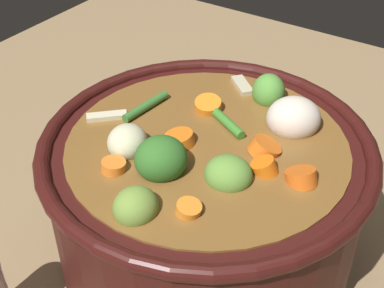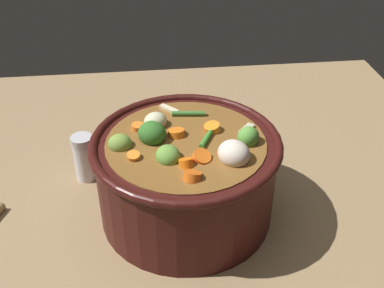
# 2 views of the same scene
# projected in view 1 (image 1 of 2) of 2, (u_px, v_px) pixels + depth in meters

# --- Properties ---
(ground_plane) EXTENTS (1.10, 1.10, 0.00)m
(ground_plane) POSITION_uv_depth(u_px,v_px,m) (205.00, 254.00, 0.54)
(ground_plane) COLOR #8C704C
(cooking_pot) EXTENTS (0.29, 0.29, 0.17)m
(cooking_pot) POSITION_uv_depth(u_px,v_px,m) (206.00, 198.00, 0.50)
(cooking_pot) COLOR #38110F
(cooking_pot) RESTS_ON ground_plane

